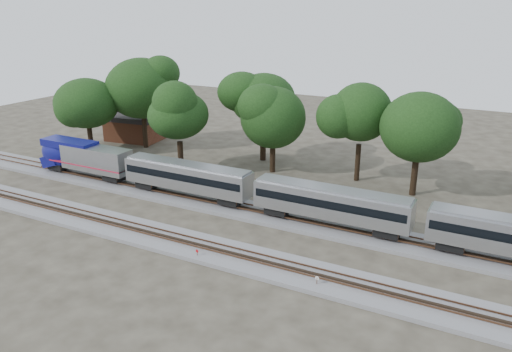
# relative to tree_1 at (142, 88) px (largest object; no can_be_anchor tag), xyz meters

# --- Properties ---
(ground) EXTENTS (160.00, 160.00, 0.00)m
(ground) POSITION_rel_tree_1_xyz_m (27.68, -21.95, -9.63)
(ground) COLOR #383328
(ground) RESTS_ON ground
(track_far) EXTENTS (160.00, 5.00, 0.73)m
(track_far) POSITION_rel_tree_1_xyz_m (27.68, -15.95, -9.43)
(track_far) COLOR slate
(track_far) RESTS_ON ground
(track_near) EXTENTS (160.00, 5.00, 0.73)m
(track_near) POSITION_rel_tree_1_xyz_m (27.68, -25.95, -9.43)
(track_near) COLOR slate
(track_near) RESTS_ON ground
(switch_stand_red) EXTENTS (0.31, 0.06, 0.98)m
(switch_stand_red) POSITION_rel_tree_1_xyz_m (28.65, -27.69, -9.00)
(switch_stand_red) COLOR #512D19
(switch_stand_red) RESTS_ON ground
(switch_stand_white) EXTENTS (0.35, 0.07, 1.11)m
(switch_stand_white) POSITION_rel_tree_1_xyz_m (40.18, -27.24, -8.92)
(switch_stand_white) COLOR #512D19
(switch_stand_white) RESTS_ON ground
(switch_lever) EXTENTS (0.57, 0.44, 0.30)m
(switch_lever) POSITION_rel_tree_1_xyz_m (33.26, -27.56, -9.48)
(switch_lever) COLOR #512D19
(switch_lever) RESTS_ON ground
(brick_building) EXTENTS (9.71, 7.39, 4.33)m
(brick_building) POSITION_rel_tree_1_xyz_m (-4.74, 3.13, -7.45)
(brick_building) COLOR brown
(brick_building) RESTS_ON ground
(tree_0) EXTENTS (7.96, 7.96, 11.22)m
(tree_0) POSITION_rel_tree_1_xyz_m (-5.69, -6.28, -1.82)
(tree_0) COLOR black
(tree_0) RESTS_ON ground
(tree_1) EXTENTS (9.80, 9.80, 13.82)m
(tree_1) POSITION_rel_tree_1_xyz_m (0.00, 0.00, 0.00)
(tree_1) COLOR black
(tree_1) RESTS_ON ground
(tree_2) EXTENTS (8.19, 8.19, 11.55)m
(tree_2) POSITION_rel_tree_1_xyz_m (12.48, -7.59, -1.59)
(tree_2) COLOR black
(tree_2) RESTS_ON ground
(tree_3) EXTENTS (9.34, 9.34, 13.16)m
(tree_3) POSITION_rel_tree_1_xyz_m (20.12, 2.65, -0.46)
(tree_3) COLOR black
(tree_3) RESTS_ON ground
(tree_4) EXTENTS (7.84, 7.84, 11.05)m
(tree_4) POSITION_rel_tree_1_xyz_m (23.81, -1.70, -1.94)
(tree_4) COLOR black
(tree_4) RESTS_ON ground
(tree_5) EXTENTS (9.35, 9.35, 13.18)m
(tree_5) POSITION_rel_tree_1_xyz_m (35.30, 0.25, -0.45)
(tree_5) COLOR black
(tree_5) RESTS_ON ground
(tree_6) EXTENTS (8.66, 8.66, 12.20)m
(tree_6) POSITION_rel_tree_1_xyz_m (42.95, -1.73, -1.13)
(tree_6) COLOR black
(tree_6) RESTS_ON ground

